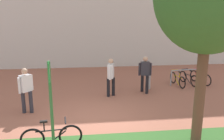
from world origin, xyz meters
name	(u,v)px	position (x,y,z in m)	size (l,w,h in m)	color
ground_plane	(94,121)	(0.00, 0.00, 0.00)	(60.00, 60.00, 0.00)	#9E5B47
parking_sign_post	(51,95)	(-1.14, -1.80, 1.64)	(0.08, 0.36, 2.51)	#2D7238
bike_at_sign	(52,137)	(-1.21, -1.61, 0.35)	(1.68, 0.42, 0.86)	black
bike_rack_cluster	(189,78)	(5.09, 3.73, 0.35)	(2.09, 1.76, 0.83)	#99999E
bollard_steel	(149,80)	(2.84, 3.28, 0.45)	(0.16, 0.16, 0.90)	#ADADB2
person_suited_dark	(145,72)	(2.49, 2.73, 0.98)	(0.61, 0.47, 1.72)	black
person_casual_tan	(111,75)	(0.87, 2.44, 0.98)	(0.38, 0.59, 1.72)	black
person_shirt_blue	(26,88)	(-2.43, 0.97, 0.98)	(0.45, 0.46, 1.72)	#2D2D38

